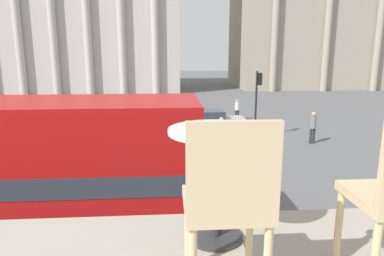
{
  "coord_description": "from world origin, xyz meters",
  "views": [
    {
      "loc": [
        1.15,
        -2.37,
        4.94
      ],
      "look_at": [
        2.44,
        15.58,
        1.04
      ],
      "focal_mm": 32.0,
      "sensor_mm": 36.0,
      "label": 1
    }
  ],
  "objects_px": {
    "traffic_light_mid": "(257,95)",
    "pedestrian_white": "(237,108)",
    "cafe_dining_table": "(216,159)",
    "plaza_building_right": "(353,6)",
    "car_navy": "(52,125)",
    "cafe_chair_0": "(228,200)",
    "pedestrian_red": "(221,131)",
    "traffic_light_near": "(148,127)",
    "pedestrian_grey": "(313,125)",
    "plaza_building_left": "(67,2)",
    "car_silver": "(211,120)"
  },
  "relations": [
    {
      "from": "traffic_light_mid",
      "to": "pedestrian_grey",
      "type": "xyz_separation_m",
      "value": [
        2.86,
        -1.34,
        -1.55
      ]
    },
    {
      "from": "plaza_building_right",
      "to": "traffic_light_near",
      "type": "relative_size",
      "value": 10.37
    },
    {
      "from": "cafe_chair_0",
      "to": "pedestrian_red",
      "type": "xyz_separation_m",
      "value": [
        2.5,
        15.77,
        -3.28
      ]
    },
    {
      "from": "cafe_dining_table",
      "to": "cafe_chair_0",
      "type": "height_order",
      "value": "cafe_chair_0"
    },
    {
      "from": "traffic_light_mid",
      "to": "pedestrian_grey",
      "type": "height_order",
      "value": "traffic_light_mid"
    },
    {
      "from": "cafe_chair_0",
      "to": "traffic_light_mid",
      "type": "height_order",
      "value": "cafe_chair_0"
    },
    {
      "from": "cafe_chair_0",
      "to": "plaza_building_right",
      "type": "distance_m",
      "value": 58.48
    },
    {
      "from": "plaza_building_right",
      "to": "traffic_light_near",
      "type": "distance_m",
      "value": 50.11
    },
    {
      "from": "plaza_building_left",
      "to": "pedestrian_grey",
      "type": "relative_size",
      "value": 16.95
    },
    {
      "from": "plaza_building_left",
      "to": "pedestrian_grey",
      "type": "xyz_separation_m",
      "value": [
        21.39,
        -31.34,
        -10.67
      ]
    },
    {
      "from": "plaza_building_right",
      "to": "pedestrian_white",
      "type": "bearing_deg",
      "value": -130.25
    },
    {
      "from": "plaza_building_right",
      "to": "traffic_light_mid",
      "type": "relative_size",
      "value": 9.01
    },
    {
      "from": "cafe_chair_0",
      "to": "traffic_light_mid",
      "type": "relative_size",
      "value": 0.23
    },
    {
      "from": "plaza_building_left",
      "to": "pedestrian_white",
      "type": "height_order",
      "value": "plaza_building_left"
    },
    {
      "from": "traffic_light_mid",
      "to": "plaza_building_left",
      "type": "bearing_deg",
      "value": 121.7
    },
    {
      "from": "cafe_dining_table",
      "to": "plaza_building_right",
      "type": "bearing_deg",
      "value": 61.02
    },
    {
      "from": "plaza_building_right",
      "to": "pedestrian_red",
      "type": "height_order",
      "value": "plaza_building_right"
    },
    {
      "from": "car_silver",
      "to": "pedestrian_grey",
      "type": "relative_size",
      "value": 2.34
    },
    {
      "from": "traffic_light_mid",
      "to": "pedestrian_white",
      "type": "xyz_separation_m",
      "value": [
        0.02,
        5.75,
        -1.67
      ]
    },
    {
      "from": "traffic_light_near",
      "to": "pedestrian_grey",
      "type": "bearing_deg",
      "value": 32.51
    },
    {
      "from": "pedestrian_white",
      "to": "pedestrian_red",
      "type": "bearing_deg",
      "value": 32.67
    },
    {
      "from": "car_silver",
      "to": "pedestrian_red",
      "type": "distance_m",
      "value": 4.61
    },
    {
      "from": "car_navy",
      "to": "pedestrian_red",
      "type": "distance_m",
      "value": 10.53
    },
    {
      "from": "cafe_dining_table",
      "to": "pedestrian_grey",
      "type": "relative_size",
      "value": 0.41
    },
    {
      "from": "plaza_building_left",
      "to": "car_silver",
      "type": "bearing_deg",
      "value": -59.72
    },
    {
      "from": "cafe_dining_table",
      "to": "car_navy",
      "type": "distance_m",
      "value": 20.64
    },
    {
      "from": "pedestrian_red",
      "to": "car_silver",
      "type": "bearing_deg",
      "value": 84.78
    },
    {
      "from": "car_navy",
      "to": "cafe_chair_0",
      "type": "bearing_deg",
      "value": -126.8
    },
    {
      "from": "traffic_light_near",
      "to": "car_navy",
      "type": "bearing_deg",
      "value": 126.86
    },
    {
      "from": "pedestrian_red",
      "to": "plaza_building_left",
      "type": "bearing_deg",
      "value": 112.27
    },
    {
      "from": "car_navy",
      "to": "pedestrian_grey",
      "type": "bearing_deg",
      "value": -67.92
    },
    {
      "from": "cafe_dining_table",
      "to": "car_navy",
      "type": "relative_size",
      "value": 0.17
    },
    {
      "from": "cafe_chair_0",
      "to": "pedestrian_red",
      "type": "height_order",
      "value": "cafe_chair_0"
    },
    {
      "from": "plaza_building_left",
      "to": "plaza_building_right",
      "type": "xyz_separation_m",
      "value": [
        41.44,
        2.8,
        0.25
      ]
    },
    {
      "from": "cafe_chair_0",
      "to": "pedestrian_grey",
      "type": "relative_size",
      "value": 0.51
    },
    {
      "from": "pedestrian_white",
      "to": "traffic_light_mid",
      "type": "bearing_deg",
      "value": 49.63
    },
    {
      "from": "cafe_dining_table",
      "to": "pedestrian_red",
      "type": "bearing_deg",
      "value": 80.78
    },
    {
      "from": "cafe_dining_table",
      "to": "plaza_building_right",
      "type": "distance_m",
      "value": 57.98
    },
    {
      "from": "car_navy",
      "to": "car_silver",
      "type": "height_order",
      "value": "same"
    },
    {
      "from": "traffic_light_near",
      "to": "pedestrian_red",
      "type": "relative_size",
      "value": 1.98
    },
    {
      "from": "pedestrian_red",
      "to": "pedestrian_grey",
      "type": "height_order",
      "value": "pedestrian_grey"
    },
    {
      "from": "pedestrian_white",
      "to": "cafe_chair_0",
      "type": "bearing_deg",
      "value": 38.01
    },
    {
      "from": "traffic_light_mid",
      "to": "car_navy",
      "type": "bearing_deg",
      "value": 173.23
    },
    {
      "from": "pedestrian_grey",
      "to": "pedestrian_white",
      "type": "bearing_deg",
      "value": 65.64
    },
    {
      "from": "pedestrian_white",
      "to": "pedestrian_grey",
      "type": "height_order",
      "value": "pedestrian_grey"
    },
    {
      "from": "cafe_chair_0",
      "to": "car_silver",
      "type": "bearing_deg",
      "value": 76.18
    },
    {
      "from": "traffic_light_near",
      "to": "pedestrian_grey",
      "type": "relative_size",
      "value": 1.93
    },
    {
      "from": "pedestrian_grey",
      "to": "plaza_building_left",
      "type": "bearing_deg",
      "value": 78.1
    },
    {
      "from": "cafe_dining_table",
      "to": "traffic_light_mid",
      "type": "distance_m",
      "value": 18.24
    },
    {
      "from": "cafe_chair_0",
      "to": "plaza_building_right",
      "type": "bearing_deg",
      "value": 54.66
    }
  ]
}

